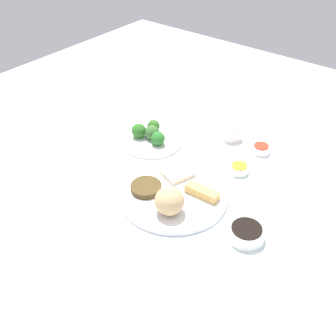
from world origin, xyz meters
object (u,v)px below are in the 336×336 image
(soy_sauce_bowl, at_px, (246,233))
(teacup, at_px, (232,132))
(sauce_ramekin_hot_mustard, at_px, (239,169))
(broccoli_plate, at_px, (152,141))
(main_plate, at_px, (174,195))
(sauce_ramekin_sweet_and_sour, at_px, (261,149))

(soy_sauce_bowl, relative_size, teacup, 1.42)
(sauce_ramekin_hot_mustard, xyz_separation_m, teacup, (-0.14, -0.11, 0.01))
(teacup, bearing_deg, soy_sauce_bowl, 35.61)
(broccoli_plate, height_order, sauce_ramekin_hot_mustard, sauce_ramekin_hot_mustard)
(broccoli_plate, xyz_separation_m, teacup, (-0.18, 0.19, 0.02))
(main_plate, height_order, sauce_ramekin_sweet_and_sour, sauce_ramekin_sweet_and_sour)
(sauce_ramekin_sweet_and_sour, bearing_deg, broccoli_plate, -61.32)
(sauce_ramekin_hot_mustard, bearing_deg, soy_sauce_bowl, 33.83)
(soy_sauce_bowl, bearing_deg, teacup, -144.39)
(broccoli_plate, bearing_deg, teacup, 133.07)
(broccoli_plate, height_order, sauce_ramekin_sweet_and_sour, sauce_ramekin_sweet_and_sour)
(main_plate, height_order, broccoli_plate, main_plate)
(main_plate, distance_m, soy_sauce_bowl, 0.23)
(broccoli_plate, bearing_deg, main_plate, 52.24)
(broccoli_plate, distance_m, sauce_ramekin_hot_mustard, 0.31)
(main_plate, relative_size, soy_sauce_bowl, 3.23)
(main_plate, bearing_deg, sauce_ramekin_hot_mustard, 157.92)
(main_plate, height_order, sauce_ramekin_hot_mustard, sauce_ramekin_hot_mustard)
(soy_sauce_bowl, bearing_deg, main_plate, -92.87)
(sauce_ramekin_sweet_and_sour, xyz_separation_m, teacup, (-0.01, -0.11, 0.01))
(broccoli_plate, height_order, soy_sauce_bowl, soy_sauce_bowl)
(sauce_ramekin_hot_mustard, height_order, teacup, teacup)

